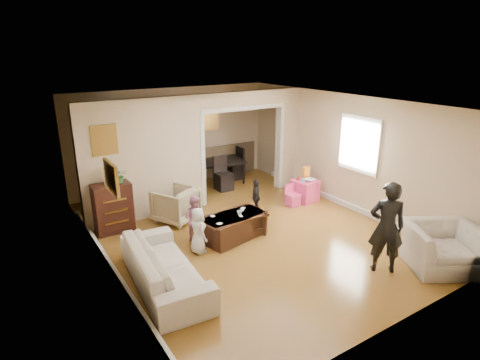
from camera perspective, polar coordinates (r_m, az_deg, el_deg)
floor at (r=8.22m, az=0.76°, el=-7.33°), size 7.00×7.00×0.00m
partition_left at (r=8.72m, az=-13.42°, el=2.82°), size 2.75×0.18×2.60m
partition_right at (r=10.57m, az=6.66°, el=5.91°), size 0.55×0.18×2.60m
partition_header at (r=9.58m, az=0.38°, el=11.56°), size 2.22×0.18×0.35m
window_pane at (r=9.16m, az=16.70°, el=4.90°), size 0.03×0.95×1.10m
framed_art_partition at (r=8.27m, az=-18.86°, el=5.43°), size 0.45×0.03×0.55m
framed_art_sofa_wall at (r=6.00m, az=-17.93°, el=0.32°), size 0.03×0.55×0.40m
framed_art_alcove at (r=11.08m, az=-4.31°, el=8.67°), size 0.45×0.03×0.55m
sofa at (r=6.47m, az=-10.74°, el=-11.98°), size 1.09×2.34×0.66m
armchair_back at (r=8.66m, az=-9.16°, el=-3.49°), size 1.08×1.09×0.75m
armchair_front at (r=7.62m, az=27.01°, el=-8.57°), size 1.50×1.45×0.75m
dresser at (r=8.43m, az=-17.70°, el=-3.82°), size 0.74×0.41×1.01m
table_lamp at (r=8.20m, az=-18.16°, el=0.62°), size 0.22×0.22×0.36m
potted_plant at (r=8.26m, az=-16.80°, el=0.59°), size 0.25×0.22×0.28m
coffee_table at (r=7.86m, az=-0.90°, el=-6.67°), size 1.37×0.88×0.48m
coffee_cup at (r=7.76m, az=-0.08°, el=-4.74°), size 0.11×0.11×0.09m
play_table at (r=9.84m, az=9.21°, el=-1.47°), size 0.61×0.61×0.52m
cereal_box at (r=9.86m, az=9.47°, el=1.07°), size 0.21×0.10×0.30m
cyan_cup at (r=9.65m, az=9.06°, el=0.01°), size 0.08×0.08×0.08m
toy_block at (r=9.76m, az=8.31°, el=0.17°), size 0.10×0.09×0.05m
play_bowl at (r=9.70m, az=9.99°, el=-0.01°), size 0.27×0.27×0.06m
dining_table at (r=10.98m, az=-4.07°, el=1.11°), size 1.94×1.35×0.62m
adult_person at (r=6.96m, az=20.23°, el=-6.37°), size 0.69×0.66×1.58m
child_kneel_a at (r=7.29m, az=-6.01°, el=-7.21°), size 0.29×0.43×0.86m
child_kneel_b at (r=7.70m, az=-6.54°, el=-5.49°), size 0.54×0.57×0.93m
child_toddler at (r=8.91m, az=2.29°, el=-2.40°), size 0.45×0.50×0.81m
craft_papers at (r=7.79m, az=-1.28°, el=-5.00°), size 0.90×0.50×0.00m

